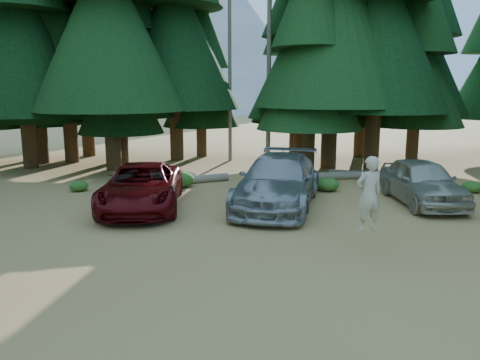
{
  "coord_description": "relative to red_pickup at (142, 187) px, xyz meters",
  "views": [
    {
      "loc": [
        -2.36,
        -10.73,
        4.02
      ],
      "look_at": [
        -1.44,
        3.55,
        1.25
      ],
      "focal_mm": 35.0,
      "sensor_mm": 36.0,
      "label": 1
    }
  ],
  "objects": [
    {
      "name": "ground",
      "position": [
        4.7,
        -5.1,
        -0.76
      ],
      "size": [
        160.0,
        160.0,
        0.0
      ],
      "primitive_type": "plane",
      "color": "#A98348",
      "rests_on": "ground"
    },
    {
      "name": "forest_belt_north",
      "position": [
        4.7,
        9.9,
        -0.76
      ],
      "size": [
        36.0,
        7.0,
        22.0
      ],
      "primitive_type": null,
      "color": "black",
      "rests_on": "ground"
    },
    {
      "name": "snag_front",
      "position": [
        5.5,
        9.4,
        5.24
      ],
      "size": [
        0.24,
        0.24,
        12.0
      ],
      "primitive_type": "cylinder",
      "color": "#72665B",
      "rests_on": "ground"
    },
    {
      "name": "snag_back",
      "position": [
        3.5,
        10.9,
        4.24
      ],
      "size": [
        0.2,
        0.2,
        10.0
      ],
      "primitive_type": "cylinder",
      "color": "#72665B",
      "rests_on": "ground"
    },
    {
      "name": "mountain_peak",
      "position": [
        2.11,
        83.13,
        11.95
      ],
      "size": [
        48.0,
        50.0,
        28.0
      ],
      "color": "gray",
      "rests_on": "ground"
    },
    {
      "name": "red_pickup",
      "position": [
        0.0,
        0.0,
        0.0
      ],
      "size": [
        2.55,
        5.48,
        1.52
      ],
      "primitive_type": "imported",
      "rotation": [
        0.0,
        0.0,
        0.01
      ],
      "color": "#55070B",
      "rests_on": "ground"
    },
    {
      "name": "silver_minivan_center",
      "position": [
        4.7,
        -0.0,
        0.13
      ],
      "size": [
        4.24,
        6.59,
        1.78
      ],
      "primitive_type": "imported",
      "rotation": [
        0.0,
        0.0,
        -0.31
      ],
      "color": "#989B9F",
      "rests_on": "ground"
    },
    {
      "name": "silver_minivan_right",
      "position": [
        9.88,
        0.07,
        0.04
      ],
      "size": [
        2.05,
        4.76,
        1.6
      ],
      "primitive_type": "imported",
      "rotation": [
        0.0,
        0.0,
        -0.03
      ],
      "color": "#B0AC9C",
      "rests_on": "ground"
    },
    {
      "name": "frisbee_player",
      "position": [
        6.28,
        -4.72,
        0.71
      ],
      "size": [
        0.78,
        0.59,
        1.92
      ],
      "rotation": [
        0.0,
        0.0,
        3.35
      ],
      "color": "beige",
      "rests_on": "ground"
    },
    {
      "name": "log_left",
      "position": [
        0.89,
        3.97,
        -0.59
      ],
      "size": [
        4.55,
        2.02,
        0.34
      ],
      "primitive_type": "cylinder",
      "rotation": [
        0.0,
        1.57,
        0.37
      ],
      "color": "#72665B",
      "rests_on": "ground"
    },
    {
      "name": "log_mid",
      "position": [
        9.52,
        5.4,
        -0.63
      ],
      "size": [
        2.99,
        1.5,
        0.26
      ],
      "primitive_type": "cylinder",
      "rotation": [
        0.0,
        1.57,
        -0.41
      ],
      "color": "#72665B",
      "rests_on": "ground"
    },
    {
      "name": "log_right",
      "position": [
        8.23,
        4.75,
        -0.59
      ],
      "size": [
        5.37,
        0.74,
        0.34
      ],
      "primitive_type": "cylinder",
      "rotation": [
        0.0,
        1.57,
        0.07
      ],
      "color": "#72665B",
      "rests_on": "ground"
    },
    {
      "name": "shrub_far_left",
      "position": [
        1.04,
        3.51,
        -0.42
      ],
      "size": [
        1.24,
        1.24,
        0.68
      ],
      "primitive_type": "ellipsoid",
      "color": "#275B1B",
      "rests_on": "ground"
    },
    {
      "name": "shrub_left",
      "position": [
        -0.21,
        2.37,
        -0.55
      ],
      "size": [
        0.76,
        0.76,
        0.42
      ],
      "primitive_type": "ellipsoid",
      "color": "#275B1B",
      "rests_on": "ground"
    },
    {
      "name": "shrub_center_left",
      "position": [
        4.8,
        3.17,
        -0.43
      ],
      "size": [
        1.21,
        1.21,
        0.67
      ],
      "primitive_type": "ellipsoid",
      "color": "#275B1B",
      "rests_on": "ground"
    },
    {
      "name": "shrub_center_right",
      "position": [
        7.04,
        2.36,
        -0.49
      ],
      "size": [
        0.98,
        0.98,
        0.54
      ],
      "primitive_type": "ellipsoid",
      "color": "#275B1B",
      "rests_on": "ground"
    },
    {
      "name": "shrub_right",
      "position": [
        5.36,
        2.88,
        -0.47
      ],
      "size": [
        1.05,
        1.05,
        0.58
      ],
      "primitive_type": "ellipsoid",
      "color": "#275B1B",
      "rests_on": "ground"
    },
    {
      "name": "shrub_far_right",
      "position": [
        11.78,
        3.51,
        -0.51
      ],
      "size": [
        0.89,
        0.89,
        0.49
      ],
      "primitive_type": "ellipsoid",
      "color": "#275B1B",
      "rests_on": "ground"
    },
    {
      "name": "shrub_edge_west",
      "position": [
        -2.96,
        2.98,
        -0.55
      ],
      "size": [
        0.75,
        0.75,
        0.41
      ],
      "primitive_type": "ellipsoid",
      "color": "#275B1B",
      "rests_on": "ground"
    },
    {
      "name": "shrub_edge_east",
      "position": [
        12.72,
        1.72,
        -0.54
      ],
      "size": [
        0.78,
        0.78,
        0.43
      ],
      "primitive_type": "ellipsoid",
      "color": "#275B1B",
      "rests_on": "ground"
    }
  ]
}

